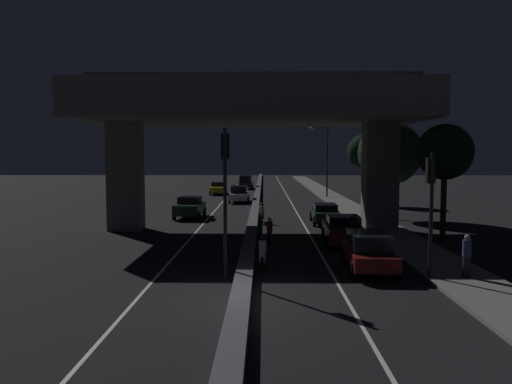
% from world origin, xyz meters
% --- Properties ---
extents(ground_plane, '(200.00, 200.00, 0.00)m').
position_xyz_m(ground_plane, '(0.00, 0.00, 0.00)').
color(ground_plane, black).
extents(lane_line_left_inner, '(0.12, 126.00, 0.00)m').
position_xyz_m(lane_line_left_inner, '(-3.40, 35.00, 0.00)').
color(lane_line_left_inner, beige).
rests_on(lane_line_left_inner, ground_plane).
extents(lane_line_right_inner, '(0.12, 126.00, 0.00)m').
position_xyz_m(lane_line_right_inner, '(3.40, 35.00, 0.00)').
color(lane_line_right_inner, beige).
rests_on(lane_line_right_inner, ground_plane).
extents(median_divider, '(0.64, 126.00, 0.41)m').
position_xyz_m(median_divider, '(0.00, 35.00, 0.21)').
color(median_divider, '#4C4C51').
rests_on(median_divider, ground_plane).
extents(sidewalk_right, '(2.71, 126.00, 0.13)m').
position_xyz_m(sidewalk_right, '(8.14, 28.00, 0.07)').
color(sidewalk_right, slate).
rests_on(sidewalk_right, ground_plane).
extents(elevated_overpass, '(20.57, 9.51, 9.71)m').
position_xyz_m(elevated_overpass, '(0.00, 15.44, 7.35)').
color(elevated_overpass, slate).
rests_on(elevated_overpass, ground_plane).
extents(traffic_light_left_of_median, '(0.30, 0.49, 5.66)m').
position_xyz_m(traffic_light_left_of_median, '(-0.72, 3.09, 3.83)').
color(traffic_light_left_of_median, black).
rests_on(traffic_light_left_of_median, ground_plane).
extents(traffic_light_right_of_median, '(0.30, 0.49, 4.77)m').
position_xyz_m(traffic_light_right_of_median, '(6.88, 3.10, 3.25)').
color(traffic_light_right_of_median, black).
rests_on(traffic_light_right_of_median, ground_plane).
extents(street_lamp, '(2.07, 0.32, 7.85)m').
position_xyz_m(street_lamp, '(7.36, 39.27, 4.63)').
color(street_lamp, '#2D2D30').
rests_on(street_lamp, ground_plane).
extents(car_dark_red_lead, '(1.93, 4.00, 1.56)m').
position_xyz_m(car_dark_red_lead, '(4.92, 4.45, 0.83)').
color(car_dark_red_lead, '#591414').
rests_on(car_dark_red_lead, ground_plane).
extents(car_dark_red_second, '(2.11, 4.53, 1.53)m').
position_xyz_m(car_dark_red_second, '(4.85, 10.44, 0.78)').
color(car_dark_red_second, '#591414').
rests_on(car_dark_red_second, ground_plane).
extents(car_dark_green_third, '(1.91, 4.48, 1.37)m').
position_xyz_m(car_dark_green_third, '(4.88, 18.43, 0.73)').
color(car_dark_green_third, black).
rests_on(car_dark_green_third, ground_plane).
extents(car_dark_green_lead_oncoming, '(2.09, 4.03, 1.57)m').
position_xyz_m(car_dark_green_lead_oncoming, '(-4.79, 21.41, 0.79)').
color(car_dark_green_lead_oncoming, black).
rests_on(car_dark_green_lead_oncoming, ground_plane).
extents(car_white_second_oncoming, '(1.90, 4.51, 1.63)m').
position_xyz_m(car_white_second_oncoming, '(-1.72, 33.74, 0.85)').
color(car_white_second_oncoming, silver).
rests_on(car_white_second_oncoming, ground_plane).
extents(car_taxi_yellow_third_oncoming, '(1.95, 4.77, 1.41)m').
position_xyz_m(car_taxi_yellow_third_oncoming, '(-4.75, 43.84, 0.73)').
color(car_taxi_yellow_third_oncoming, gold).
rests_on(car_taxi_yellow_third_oncoming, ground_plane).
extents(car_dark_green_fourth_oncoming, '(2.06, 4.39, 1.82)m').
position_xyz_m(car_dark_green_fourth_oncoming, '(-1.76, 53.43, 0.96)').
color(car_dark_green_fourth_oncoming, black).
rests_on(car_dark_green_fourth_oncoming, ground_plane).
extents(motorcycle_white_filtering_near, '(0.33, 1.83, 1.41)m').
position_xyz_m(motorcycle_white_filtering_near, '(0.67, 4.76, 0.61)').
color(motorcycle_white_filtering_near, black).
rests_on(motorcycle_white_filtering_near, ground_plane).
extents(motorcycle_blue_filtering_mid, '(0.34, 1.75, 1.41)m').
position_xyz_m(motorcycle_blue_filtering_mid, '(1.02, 10.56, 0.61)').
color(motorcycle_blue_filtering_mid, black).
rests_on(motorcycle_blue_filtering_mid, ground_plane).
extents(motorcycle_black_filtering_far, '(0.32, 1.93, 1.41)m').
position_xyz_m(motorcycle_black_filtering_far, '(0.60, 18.46, 0.60)').
color(motorcycle_black_filtering_far, black).
rests_on(motorcycle_black_filtering_far, ground_plane).
extents(pedestrian_on_sidewalk, '(0.33, 0.33, 1.60)m').
position_xyz_m(pedestrian_on_sidewalk, '(8.24, 3.00, 0.93)').
color(pedestrian_on_sidewalk, black).
rests_on(pedestrian_on_sidewalk, sidewalk_right).
extents(roadside_tree_kerbside_near, '(3.01, 3.01, 6.34)m').
position_xyz_m(roadside_tree_kerbside_near, '(10.45, 11.68, 4.79)').
color(roadside_tree_kerbside_near, '#2D2116').
rests_on(roadside_tree_kerbside_near, ground_plane).
extents(roadside_tree_kerbside_mid, '(4.63, 4.63, 7.13)m').
position_xyz_m(roadside_tree_kerbside_mid, '(9.88, 21.12, 4.81)').
color(roadside_tree_kerbside_mid, '#38281C').
rests_on(roadside_tree_kerbside_mid, ground_plane).
extents(roadside_tree_kerbside_far, '(3.20, 3.20, 6.62)m').
position_xyz_m(roadside_tree_kerbside_far, '(10.21, 32.06, 4.95)').
color(roadside_tree_kerbside_far, '#2D2116').
rests_on(roadside_tree_kerbside_far, ground_plane).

